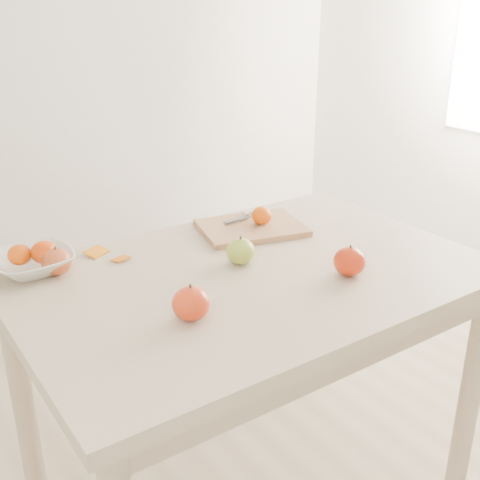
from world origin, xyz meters
TOP-DOWN VIEW (x-y plane):
  - table at (0.00, 0.00)m, footprint 1.20×0.80m
  - cutting_board at (0.17, 0.23)m, footprint 0.35×0.29m
  - board_tangerine at (0.20, 0.22)m, footprint 0.06×0.06m
  - fruit_bowl at (-0.47, 0.32)m, footprint 0.21×0.21m
  - bowl_tangerine_near at (-0.49, 0.33)m, footprint 0.06×0.06m
  - bowl_tangerine_far at (-0.44, 0.30)m, footprint 0.07×0.07m
  - orange_peel_a at (-0.29, 0.33)m, footprint 0.07×0.07m
  - orange_peel_b at (-0.25, 0.25)m, footprint 0.05×0.05m
  - paring_knife at (0.21, 0.30)m, footprint 0.17×0.05m
  - apple_green at (0.01, 0.05)m, footprint 0.08×0.08m
  - apple_red_a at (-0.42, 0.26)m, footprint 0.08×0.08m
  - apple_red_e at (0.19, -0.16)m, footprint 0.08×0.08m
  - apple_red_c at (-0.25, -0.13)m, footprint 0.08×0.08m

SIDE VIEW (x-z plane):
  - table at x=0.00m, z-range 0.28..1.03m
  - orange_peel_a at x=-0.29m, z-range 0.75..0.76m
  - orange_peel_b at x=-0.25m, z-range 0.75..0.76m
  - cutting_board at x=0.17m, z-range 0.75..0.77m
  - paring_knife at x=0.21m, z-range 0.77..0.78m
  - fruit_bowl at x=-0.47m, z-range 0.75..0.80m
  - apple_green at x=0.01m, z-range 0.75..0.82m
  - apple_red_a at x=-0.42m, z-range 0.75..0.82m
  - apple_red_e at x=0.19m, z-range 0.75..0.82m
  - apple_red_c at x=-0.25m, z-range 0.75..0.83m
  - board_tangerine at x=0.20m, z-range 0.77..0.82m
  - bowl_tangerine_near at x=-0.49m, z-range 0.77..0.83m
  - bowl_tangerine_far at x=-0.44m, z-range 0.77..0.83m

